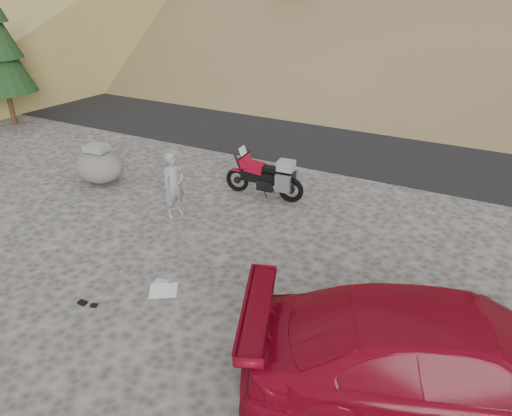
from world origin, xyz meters
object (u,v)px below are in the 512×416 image
Objects in this scene: motorcycle at (267,177)px; man at (176,215)px; red_car at (444,408)px; boulder at (99,166)px.

motorcycle is 2.55m from man.
boulder is at bearing 48.02° from red_car.
boulder reaches higher than man.
motorcycle is 1.44× the size of boulder.
motorcycle is at bearing 25.24° from red_car.
man is 1.06× the size of boulder.
red_car is 3.73× the size of boulder.
red_car is at bearing -20.93° from boulder.
man is 0.28× the size of red_car.
man is (-1.51, -1.98, -0.56)m from motorcycle.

